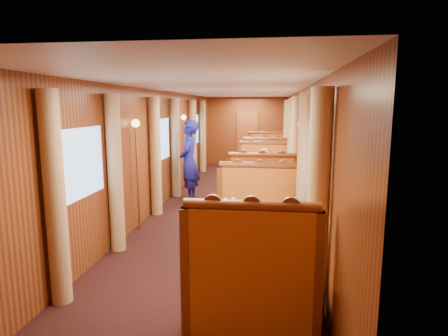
% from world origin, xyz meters
% --- Properties ---
extents(floor, '(3.00, 12.00, 0.01)m').
position_xyz_m(floor, '(0.00, 0.00, 0.00)').
color(floor, black).
rests_on(floor, ground).
extents(ceiling, '(3.00, 12.00, 0.01)m').
position_xyz_m(ceiling, '(0.00, 0.00, 2.50)').
color(ceiling, silver).
rests_on(ceiling, wall_left).
extents(wall_far, '(3.00, 0.01, 2.50)m').
position_xyz_m(wall_far, '(0.00, 6.00, 1.25)').
color(wall_far, brown).
rests_on(wall_far, floor).
extents(wall_near, '(3.00, 0.01, 2.50)m').
position_xyz_m(wall_near, '(0.00, -6.00, 1.25)').
color(wall_near, brown).
rests_on(wall_near, floor).
extents(wall_left, '(0.01, 12.00, 2.50)m').
position_xyz_m(wall_left, '(-1.50, 0.00, 1.25)').
color(wall_left, brown).
rests_on(wall_left, floor).
extents(wall_right, '(0.01, 12.00, 2.50)m').
position_xyz_m(wall_right, '(1.50, 0.00, 1.25)').
color(wall_right, brown).
rests_on(wall_right, floor).
extents(doorway_far, '(0.80, 0.04, 2.00)m').
position_xyz_m(doorway_far, '(0.00, 5.97, 1.00)').
color(doorway_far, brown).
rests_on(doorway_far, floor).
extents(table_near, '(1.05, 0.72, 0.75)m').
position_xyz_m(table_near, '(0.75, -3.50, 0.38)').
color(table_near, white).
rests_on(table_near, floor).
extents(banquette_near_fwd, '(1.30, 0.55, 1.34)m').
position_xyz_m(banquette_near_fwd, '(0.75, -4.51, 0.42)').
color(banquette_near_fwd, '#BA3F14').
rests_on(banquette_near_fwd, floor).
extents(banquette_near_aft, '(1.30, 0.55, 1.34)m').
position_xyz_m(banquette_near_aft, '(0.75, -2.49, 0.42)').
color(banquette_near_aft, '#BA3F14').
rests_on(banquette_near_aft, floor).
extents(table_mid, '(1.05, 0.72, 0.75)m').
position_xyz_m(table_mid, '(0.75, 0.00, 0.38)').
color(table_mid, white).
rests_on(table_mid, floor).
extents(banquette_mid_fwd, '(1.30, 0.55, 1.34)m').
position_xyz_m(banquette_mid_fwd, '(0.75, -1.01, 0.42)').
color(banquette_mid_fwd, '#BA3F14').
rests_on(banquette_mid_fwd, floor).
extents(banquette_mid_aft, '(1.30, 0.55, 1.34)m').
position_xyz_m(banquette_mid_aft, '(0.75, 1.01, 0.42)').
color(banquette_mid_aft, '#BA3F14').
rests_on(banquette_mid_aft, floor).
extents(table_far, '(1.05, 0.72, 0.75)m').
position_xyz_m(table_far, '(0.75, 3.50, 0.38)').
color(table_far, white).
rests_on(table_far, floor).
extents(banquette_far_fwd, '(1.30, 0.55, 1.34)m').
position_xyz_m(banquette_far_fwd, '(0.75, 2.49, 0.42)').
color(banquette_far_fwd, '#BA3F14').
rests_on(banquette_far_fwd, floor).
extents(banquette_far_aft, '(1.30, 0.55, 1.34)m').
position_xyz_m(banquette_far_aft, '(0.75, 4.51, 0.42)').
color(banquette_far_aft, '#BA3F14').
rests_on(banquette_far_aft, floor).
extents(tea_tray, '(0.41, 0.36, 0.01)m').
position_xyz_m(tea_tray, '(0.62, -3.56, 0.76)').
color(tea_tray, silver).
rests_on(tea_tray, table_near).
extents(teapot_left, '(0.22, 0.19, 0.15)m').
position_xyz_m(teapot_left, '(0.58, -3.63, 0.82)').
color(teapot_left, silver).
rests_on(teapot_left, tea_tray).
extents(teapot_right, '(0.16, 0.13, 0.12)m').
position_xyz_m(teapot_right, '(0.70, -3.64, 0.81)').
color(teapot_right, silver).
rests_on(teapot_right, tea_tray).
extents(teapot_back, '(0.18, 0.16, 0.12)m').
position_xyz_m(teapot_back, '(0.64, -3.47, 0.81)').
color(teapot_back, silver).
rests_on(teapot_back, tea_tray).
extents(fruit_plate, '(0.23, 0.23, 0.05)m').
position_xyz_m(fruit_plate, '(1.08, -3.59, 0.77)').
color(fruit_plate, white).
rests_on(fruit_plate, table_near).
extents(cup_inboard, '(0.08, 0.08, 0.26)m').
position_xyz_m(cup_inboard, '(0.35, -3.37, 0.86)').
color(cup_inboard, white).
rests_on(cup_inboard, table_near).
extents(cup_outboard, '(0.08, 0.08, 0.26)m').
position_xyz_m(cup_outboard, '(0.45, -3.32, 0.86)').
color(cup_outboard, white).
rests_on(cup_outboard, table_near).
extents(rose_vase_mid, '(0.06, 0.06, 0.36)m').
position_xyz_m(rose_vase_mid, '(0.78, 0.03, 0.93)').
color(rose_vase_mid, silver).
rests_on(rose_vase_mid, table_mid).
extents(rose_vase_far, '(0.06, 0.06, 0.36)m').
position_xyz_m(rose_vase_far, '(0.76, 3.52, 0.93)').
color(rose_vase_far, silver).
rests_on(rose_vase_far, table_far).
extents(window_left_near, '(0.01, 1.20, 0.90)m').
position_xyz_m(window_left_near, '(-1.49, -3.50, 1.45)').
color(window_left_near, '#80ADE4').
rests_on(window_left_near, wall_left).
extents(curtain_left_near_a, '(0.22, 0.22, 2.35)m').
position_xyz_m(curtain_left_near_a, '(-1.38, -4.28, 1.18)').
color(curtain_left_near_a, tan).
rests_on(curtain_left_near_a, floor).
extents(curtain_left_near_b, '(0.22, 0.22, 2.35)m').
position_xyz_m(curtain_left_near_b, '(-1.38, -2.72, 1.18)').
color(curtain_left_near_b, tan).
rests_on(curtain_left_near_b, floor).
extents(window_right_near, '(0.01, 1.20, 0.90)m').
position_xyz_m(window_right_near, '(1.49, -3.50, 1.45)').
color(window_right_near, '#80ADE4').
rests_on(window_right_near, wall_right).
extents(curtain_right_near_a, '(0.22, 0.22, 2.35)m').
position_xyz_m(curtain_right_near_a, '(1.38, -4.28, 1.18)').
color(curtain_right_near_a, tan).
rests_on(curtain_right_near_a, floor).
extents(curtain_right_near_b, '(0.22, 0.22, 2.35)m').
position_xyz_m(curtain_right_near_b, '(1.38, -2.72, 1.18)').
color(curtain_right_near_b, tan).
rests_on(curtain_right_near_b, floor).
extents(window_left_mid, '(0.01, 1.20, 0.90)m').
position_xyz_m(window_left_mid, '(-1.49, 0.00, 1.45)').
color(window_left_mid, '#80ADE4').
rests_on(window_left_mid, wall_left).
extents(curtain_left_mid_a, '(0.22, 0.22, 2.35)m').
position_xyz_m(curtain_left_mid_a, '(-1.38, -0.78, 1.18)').
color(curtain_left_mid_a, tan).
rests_on(curtain_left_mid_a, floor).
extents(curtain_left_mid_b, '(0.22, 0.22, 2.35)m').
position_xyz_m(curtain_left_mid_b, '(-1.38, 0.78, 1.18)').
color(curtain_left_mid_b, tan).
rests_on(curtain_left_mid_b, floor).
extents(window_right_mid, '(0.01, 1.20, 0.90)m').
position_xyz_m(window_right_mid, '(1.49, 0.00, 1.45)').
color(window_right_mid, '#80ADE4').
rests_on(window_right_mid, wall_right).
extents(curtain_right_mid_a, '(0.22, 0.22, 2.35)m').
position_xyz_m(curtain_right_mid_a, '(1.38, -0.78, 1.18)').
color(curtain_right_mid_a, tan).
rests_on(curtain_right_mid_a, floor).
extents(curtain_right_mid_b, '(0.22, 0.22, 2.35)m').
position_xyz_m(curtain_right_mid_b, '(1.38, 0.78, 1.18)').
color(curtain_right_mid_b, tan).
rests_on(curtain_right_mid_b, floor).
extents(window_left_far, '(0.01, 1.20, 0.90)m').
position_xyz_m(window_left_far, '(-1.49, 3.50, 1.45)').
color(window_left_far, '#80ADE4').
rests_on(window_left_far, wall_left).
extents(curtain_left_far_a, '(0.22, 0.22, 2.35)m').
position_xyz_m(curtain_left_far_a, '(-1.38, 2.72, 1.18)').
color(curtain_left_far_a, tan).
rests_on(curtain_left_far_a, floor).
extents(curtain_left_far_b, '(0.22, 0.22, 2.35)m').
position_xyz_m(curtain_left_far_b, '(-1.38, 4.28, 1.18)').
color(curtain_left_far_b, tan).
rests_on(curtain_left_far_b, floor).
extents(window_right_far, '(0.01, 1.20, 0.90)m').
position_xyz_m(window_right_far, '(1.49, 3.50, 1.45)').
color(window_right_far, '#80ADE4').
rests_on(window_right_far, wall_right).
extents(curtain_right_far_a, '(0.22, 0.22, 2.35)m').
position_xyz_m(curtain_right_far_a, '(1.38, 2.72, 1.18)').
color(curtain_right_far_a, tan).
rests_on(curtain_right_far_a, floor).
extents(curtain_right_far_b, '(0.22, 0.22, 2.35)m').
position_xyz_m(curtain_right_far_b, '(1.38, 4.28, 1.18)').
color(curtain_right_far_b, tan).
rests_on(curtain_right_far_b, floor).
extents(sconce_left_fore, '(0.14, 0.14, 1.95)m').
position_xyz_m(sconce_left_fore, '(-1.40, -1.75, 1.38)').
color(sconce_left_fore, '#BF8C3F').
rests_on(sconce_left_fore, floor).
extents(sconce_right_fore, '(0.14, 0.14, 1.95)m').
position_xyz_m(sconce_right_fore, '(1.40, -1.75, 1.38)').
color(sconce_right_fore, '#BF8C3F').
rests_on(sconce_right_fore, floor).
extents(sconce_left_aft, '(0.14, 0.14, 1.95)m').
position_xyz_m(sconce_left_aft, '(-1.40, 1.75, 1.38)').
color(sconce_left_aft, '#BF8C3F').
rests_on(sconce_left_aft, floor).
extents(sconce_right_aft, '(0.14, 0.14, 1.95)m').
position_xyz_m(sconce_right_aft, '(1.40, 1.75, 1.38)').
color(sconce_right_aft, '#BF8C3F').
rests_on(sconce_right_aft, floor).
extents(steward, '(0.47, 0.70, 1.87)m').
position_xyz_m(steward, '(-0.94, 0.30, 0.93)').
color(steward, navy).
rests_on(steward, floor).
extents(passenger, '(0.40, 0.44, 0.76)m').
position_xyz_m(passenger, '(0.75, 0.73, 0.74)').
color(passenger, beige).
rests_on(passenger, banquette_mid_aft).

